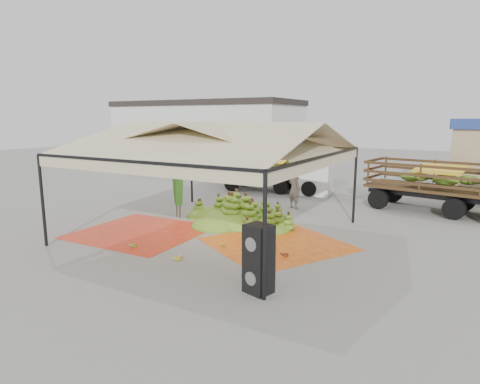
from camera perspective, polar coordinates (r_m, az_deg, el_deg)
The scene contains 17 objects.
ground at distance 14.75m, azimuth -3.60°, elevation -5.83°, with size 90.00×90.00×0.00m, color slate.
canopy_tent at distance 14.18m, azimuth -3.75°, elevation 7.07°, with size 8.10×8.10×4.00m.
building_white at distance 31.39m, azimuth -4.82°, elevation 7.87°, with size 14.30×6.30×5.40m.
tarp_left at distance 15.29m, azimuth -13.89°, elevation -5.51°, with size 4.31×4.10×0.01m, color #C93F12.
tarp_right at distance 13.52m, azimuth 5.29°, elevation -7.36°, with size 3.90×4.10×0.01m, color orange.
banana_heap at distance 15.97m, azimuth -0.37°, elevation -2.50°, with size 5.13×4.22×1.10m, color #3C6E16.
hand_yellow_a at distance 13.30m, azimuth -2.75°, elevation -7.21°, with size 0.43×0.36×0.20m, color gold.
hand_yellow_b at distance 12.16m, azimuth -9.18°, elevation -9.01°, with size 0.49×0.40×0.22m, color gold.
hand_red_a at distance 12.43m, azimuth 6.17°, elevation -8.58°, with size 0.41×0.33×0.19m, color #5E2E15.
hand_red_b at distance 10.73m, azimuth 0.25°, elevation -11.58°, with size 0.49×0.40×0.22m, color #5E1E15.
hand_green at distance 13.64m, azimuth -15.14°, elevation -7.16°, with size 0.40×0.32×0.18m, color #397B19.
hanging_bunches at distance 13.49m, azimuth 1.92°, elevation 4.01°, with size 1.74×0.24×0.20m.
speaker_stack at distance 9.67m, azimuth 2.66°, elevation -9.49°, with size 0.73×0.68×1.68m.
banana_leaves at distance 17.15m, azimuth -9.17°, elevation -3.61°, with size 0.96×1.36×3.70m, color #266F1D, non-canonical shape.
vendor at distance 18.65m, azimuth 7.73°, elevation 0.48°, with size 0.67×0.44×1.85m, color slate.
truck_left at distance 22.91m, azimuth 5.88°, elevation 3.31°, with size 6.36×2.99×2.10m.
truck_right at distance 19.59m, azimuth 28.20°, elevation 1.22°, with size 6.91×3.32×2.28m.
Camera 1 is at (7.84, -11.79, 4.15)m, focal length 30.00 mm.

